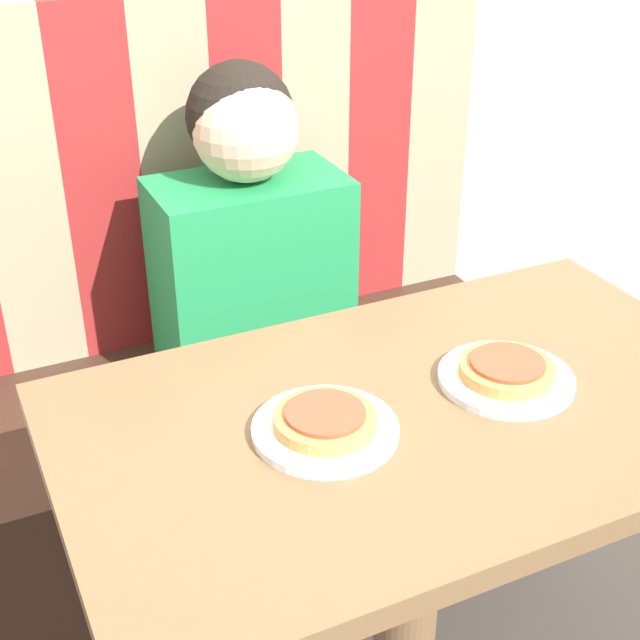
{
  "coord_description": "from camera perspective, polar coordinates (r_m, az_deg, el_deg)",
  "views": [
    {
      "loc": [
        -0.55,
        -0.85,
        1.43
      ],
      "look_at": [
        0.0,
        0.32,
        0.7
      ],
      "focal_mm": 50.0,
      "sensor_mm": 36.0,
      "label": 1
    }
  ],
  "objects": [
    {
      "name": "booth_backrest",
      "position": [
        1.91,
        -7.12,
        9.65
      ],
      "size": [
        1.23,
        0.08,
        0.72
      ],
      "color": "maroon",
      "rests_on": "booth_seat"
    },
    {
      "name": "dining_table",
      "position": [
        1.3,
        6.1,
        -9.53
      ],
      "size": [
        0.98,
        0.58,
        0.73
      ],
      "color": "brown",
      "rests_on": "ground_plane"
    },
    {
      "name": "pizza_right",
      "position": [
        1.29,
        11.78,
        -2.97
      ],
      "size": [
        0.14,
        0.14,
        0.02
      ],
      "color": "#C68E47",
      "rests_on": "plate_right"
    },
    {
      "name": "booth_seat",
      "position": [
        2.0,
        -3.94,
        -8.14
      ],
      "size": [
        1.23,
        0.54,
        0.43
      ],
      "color": "#382319",
      "rests_on": "ground_plane"
    },
    {
      "name": "plate_right",
      "position": [
        1.3,
        11.7,
        -3.6
      ],
      "size": [
        0.19,
        0.19,
        0.01
      ],
      "color": "white",
      "rests_on": "dining_table"
    },
    {
      "name": "pizza_left",
      "position": [
        1.16,
        0.25,
        -6.25
      ],
      "size": [
        0.14,
        0.14,
        0.02
      ],
      "color": "#C68E47",
      "rests_on": "plate_left"
    },
    {
      "name": "plate_left",
      "position": [
        1.17,
        0.25,
        -6.92
      ],
      "size": [
        0.19,
        0.19,
        0.01
      ],
      "color": "white",
      "rests_on": "dining_table"
    },
    {
      "name": "person",
      "position": [
        1.73,
        -4.58,
        5.75
      ],
      "size": [
        0.37,
        0.23,
        0.63
      ],
      "color": "#1E8447",
      "rests_on": "booth_seat"
    }
  ]
}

